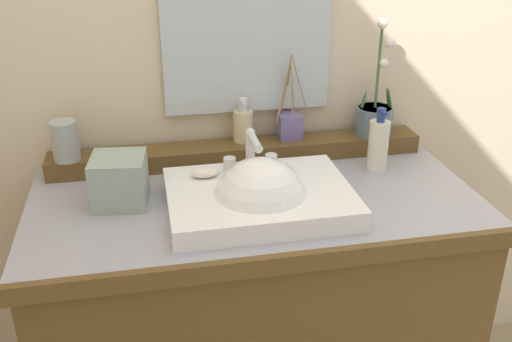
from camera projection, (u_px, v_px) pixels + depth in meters
The scene contains 11 objects.
vanity_cabinet at pixel (255, 324), 1.67m from camera, with size 1.14×0.59×0.83m.
back_ledge at pixel (239, 152), 1.69m from camera, with size 1.07×0.10×0.05m, color brown.
sink_basin at pixel (261, 202), 1.43m from camera, with size 0.45×0.34×0.27m.
soap_bar at pixel (205, 173), 1.48m from camera, with size 0.07×0.04×0.02m, color silver.
potted_plant at pixel (375, 114), 1.73m from camera, with size 0.11×0.11×0.34m.
soap_dispenser at pixel (243, 124), 1.68m from camera, with size 0.06×0.06×0.13m.
tumbler_cup at pixel (65, 141), 1.55m from camera, with size 0.07×0.07×0.11m, color #9AA09A.
reed_diffuser at pixel (290, 125), 1.70m from camera, with size 0.11×0.11×0.25m.
lotion_bottle at pixel (378, 144), 1.61m from camera, with size 0.06×0.06×0.18m.
tissue_box at pixel (119, 180), 1.44m from camera, with size 0.13×0.13×0.12m, color #8E9E91.
mirror at pixel (247, 21), 1.60m from camera, with size 0.48×0.02×0.51m, color silver.
Camera 1 is at (-0.26, -1.31, 1.52)m, focal length 41.04 mm.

